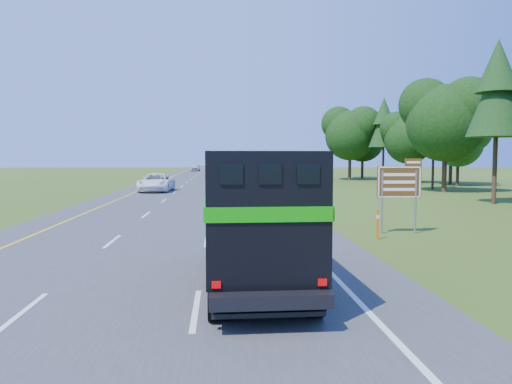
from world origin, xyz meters
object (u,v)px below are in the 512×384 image
white_suv (156,182)px  far_car (195,168)px  horse_truck (254,215)px  exit_sign (400,185)px

white_suv → far_car: white_suv is taller
horse_truck → exit_sign: 10.89m
horse_truck → white_suv: (-6.87, 35.27, -0.96)m
horse_truck → exit_sign: bearing=49.6°
far_car → exit_sign: exit_sign is taller
horse_truck → far_car: 103.02m
far_car → exit_sign: (13.31, -94.40, 1.26)m
horse_truck → exit_sign: size_ratio=2.37×
white_suv → exit_sign: bearing=-60.4°
exit_sign → white_suv: bearing=119.8°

